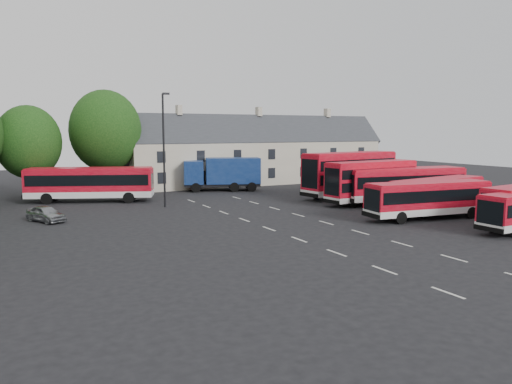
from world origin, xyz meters
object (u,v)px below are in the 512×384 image
box_truck (223,172)px  lamppost (164,147)px  bus_dd_south (371,180)px  silver_car (46,214)px

box_truck → lamppost: (-9.78, -8.88, 3.39)m
bus_dd_south → lamppost: bearing=154.0°
box_truck → lamppost: bearing=-117.5°
silver_car → lamppost: size_ratio=0.36×
bus_dd_south → silver_car: size_ratio=2.72×
box_truck → lamppost: 13.64m
bus_dd_south → lamppost: lamppost is taller
box_truck → silver_car: bearing=-129.4°
lamppost → bus_dd_south: bearing=-21.3°
bus_dd_south → box_truck: (-8.42, 15.98, -0.18)m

